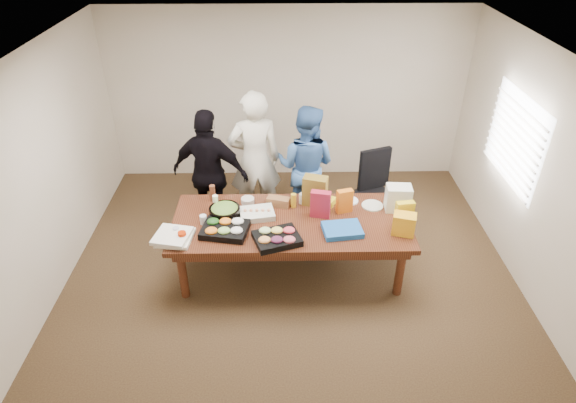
{
  "coord_description": "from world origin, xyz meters",
  "views": [
    {
      "loc": [
        -0.11,
        -4.7,
        4.05
      ],
      "look_at": [
        -0.03,
        0.1,
        0.95
      ],
      "focal_mm": 30.32,
      "sensor_mm": 36.0,
      "label": 1
    }
  ],
  "objects_px": {
    "sheet_cake": "(257,214)",
    "person_right": "(306,166)",
    "conference_table": "(291,246)",
    "office_chair": "(375,195)",
    "salad_bowl": "(225,212)",
    "person_center": "(255,160)"
  },
  "relations": [
    {
      "from": "conference_table",
      "to": "office_chair",
      "type": "height_order",
      "value": "office_chair"
    },
    {
      "from": "conference_table",
      "to": "person_right",
      "type": "distance_m",
      "value": 1.25
    },
    {
      "from": "conference_table",
      "to": "person_center",
      "type": "bearing_deg",
      "value": 112.77
    },
    {
      "from": "conference_table",
      "to": "person_right",
      "type": "height_order",
      "value": "person_right"
    },
    {
      "from": "office_chair",
      "to": "sheet_cake",
      "type": "xyz_separation_m",
      "value": [
        -1.57,
        -0.8,
        0.25
      ]
    },
    {
      "from": "conference_table",
      "to": "person_center",
      "type": "xyz_separation_m",
      "value": [
        -0.46,
        1.1,
        0.6
      ]
    },
    {
      "from": "sheet_cake",
      "to": "person_right",
      "type": "bearing_deg",
      "value": 47.96
    },
    {
      "from": "conference_table",
      "to": "sheet_cake",
      "type": "relative_size",
      "value": 6.98
    },
    {
      "from": "person_right",
      "to": "salad_bowl",
      "type": "xyz_separation_m",
      "value": [
        -1.01,
        -1.03,
        -0.06
      ]
    },
    {
      "from": "person_center",
      "to": "salad_bowl",
      "type": "distance_m",
      "value": 1.06
    },
    {
      "from": "office_chair",
      "to": "salad_bowl",
      "type": "distance_m",
      "value": 2.13
    },
    {
      "from": "sheet_cake",
      "to": "person_center",
      "type": "bearing_deg",
      "value": 82.76
    },
    {
      "from": "person_right",
      "to": "conference_table",
      "type": "bearing_deg",
      "value": 98.39
    },
    {
      "from": "office_chair",
      "to": "salad_bowl",
      "type": "relative_size",
      "value": 2.91
    },
    {
      "from": "office_chair",
      "to": "person_center",
      "type": "bearing_deg",
      "value": 152.8
    },
    {
      "from": "sheet_cake",
      "to": "office_chair",
      "type": "bearing_deg",
      "value": 16.31
    },
    {
      "from": "person_center",
      "to": "sheet_cake",
      "type": "xyz_separation_m",
      "value": [
        0.06,
        -1.0,
        -0.19
      ]
    },
    {
      "from": "conference_table",
      "to": "salad_bowl",
      "type": "xyz_separation_m",
      "value": [
        -0.79,
        0.1,
        0.43
      ]
    },
    {
      "from": "office_chair",
      "to": "sheet_cake",
      "type": "height_order",
      "value": "office_chair"
    },
    {
      "from": "conference_table",
      "to": "office_chair",
      "type": "distance_m",
      "value": 1.48
    },
    {
      "from": "office_chair",
      "to": "person_center",
      "type": "relative_size",
      "value": 0.55
    },
    {
      "from": "conference_table",
      "to": "office_chair",
      "type": "xyz_separation_m",
      "value": [
        1.17,
        0.9,
        0.16
      ]
    }
  ]
}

